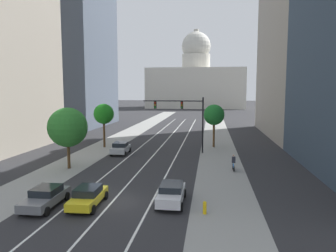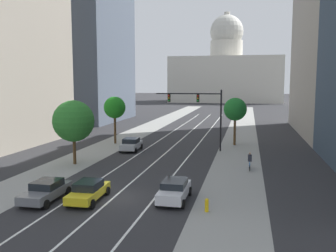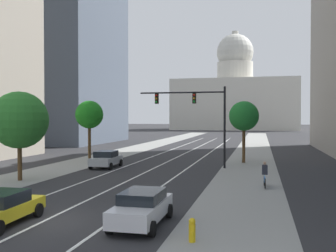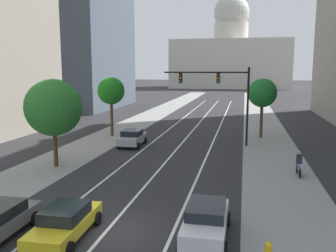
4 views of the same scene
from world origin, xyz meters
name	(u,v)px [view 3 (image 3 of 4)]	position (x,y,z in m)	size (l,w,h in m)	color
ground_plane	(194,149)	(0.00, 40.00, 0.00)	(400.00, 400.00, 0.00)	#2B2B2D
sidewalk_left	(127,151)	(-8.43, 35.00, 0.01)	(4.96, 130.00, 0.01)	gray
sidewalk_right	(252,154)	(8.43, 35.00, 0.01)	(4.96, 130.00, 0.01)	gray
lane_stripe_left	(144,160)	(-2.97, 25.00, 0.01)	(0.16, 90.00, 0.01)	white
lane_stripe_center	(170,160)	(0.00, 25.00, 0.01)	(0.16, 90.00, 0.01)	white
lane_stripe_right	(198,161)	(2.97, 25.00, 0.01)	(0.16, 90.00, 0.01)	white
office_tower_far_left	(52,5)	(-28.52, 50.21, 25.55)	(22.58, 23.60, 51.04)	#4C5666
capitol_building	(235,98)	(0.00, 131.86, 12.00)	(44.93, 23.54, 36.71)	beige
car_white	(142,207)	(4.46, 0.35, 0.79)	(1.99, 4.38, 1.48)	silver
car_yellow	(2,208)	(-1.49, -0.98, 0.74)	(2.09, 4.49, 1.42)	yellow
car_silver	(106,159)	(-4.46, 17.90, 0.80)	(2.23, 4.20, 1.55)	#B2B5BA
traffic_signal_mast	(198,110)	(3.82, 19.97, 5.36)	(8.10, 0.39, 7.47)	black
fire_hydrant	(192,230)	(6.97, -1.41, 0.46)	(0.26, 0.35, 0.91)	yellow
cyclist	(265,175)	(9.72, 10.86, 0.85)	(0.37, 1.70, 1.72)	black
street_tree_near_left	(89,115)	(-8.26, 22.54, 4.90)	(2.96, 2.96, 6.43)	#51381E
street_tree_far_right	(244,116)	(7.77, 24.82, 4.76)	(3.04, 3.04, 6.32)	#51381E
street_tree_mid_left	(19,120)	(-7.84, 9.62, 4.45)	(4.21, 4.21, 6.57)	#51381E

